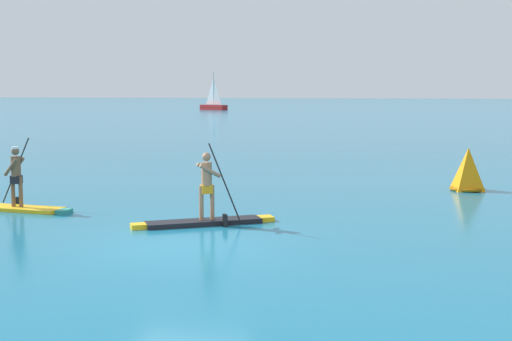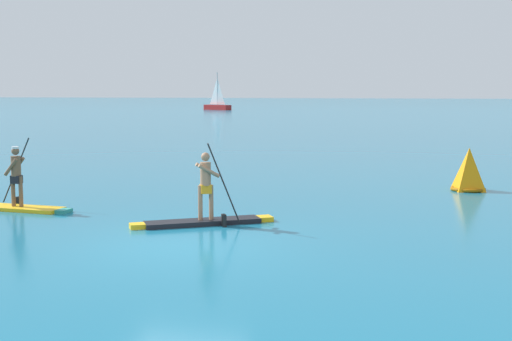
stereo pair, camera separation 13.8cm
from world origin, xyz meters
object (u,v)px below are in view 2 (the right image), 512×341
at_px(paddleboarder_near_left, 20,196).
at_px(race_marker_buoy, 469,171).
at_px(paddleboarder_mid_center, 205,210).
at_px(sailboat_left_horizon, 217,105).

height_order(paddleboarder_near_left, race_marker_buoy, paddleboarder_near_left).
distance_m(paddleboarder_mid_center, race_marker_buoy, 9.90).
relative_size(paddleboarder_near_left, sailboat_left_horizon, 0.51).
relative_size(paddleboarder_near_left, paddleboarder_mid_center, 0.90).
distance_m(paddleboarder_near_left, paddleboarder_mid_center, 5.57).
bearing_deg(paddleboarder_mid_center, sailboat_left_horizon, 75.55).
distance_m(paddleboarder_near_left, sailboat_left_horizon, 88.24).
relative_size(race_marker_buoy, sailboat_left_horizon, 0.24).
bearing_deg(paddleboarder_mid_center, race_marker_buoy, 17.10).
bearing_deg(race_marker_buoy, paddleboarder_near_left, -152.96).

